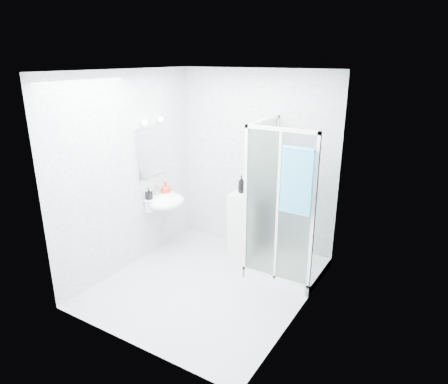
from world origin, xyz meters
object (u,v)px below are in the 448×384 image
Objects in this scene: shampoo_bottle_a at (241,184)px; soap_dispenser_black at (149,194)px; wall_basin at (165,201)px; soap_dispenser_orange at (166,188)px; storage_cabinet at (245,224)px; shower_enclosure at (281,242)px; hand_towel at (297,179)px; shampoo_bottle_b at (251,186)px.

soap_dispenser_black is (-1.04, -0.75, -0.11)m from shampoo_bottle_a.
wall_basin is 2.96× the size of soap_dispenser_orange.
soap_dispenser_black reaches higher than storage_cabinet.
shower_enclosure reaches higher than shampoo_bottle_a.
shampoo_bottle_a is at bearing 24.67° from soap_dispenser_orange.
wall_basin is at bearing -169.19° from shower_enclosure.
soap_dispenser_black is at bearing -177.12° from hand_towel.
hand_towel is at bearing -33.18° from storage_cabinet.
shampoo_bottle_b reaches higher than soap_dispenser_black.
hand_towel is 4.07× the size of soap_dispenser_orange.
hand_towel is (0.31, -0.40, 1.01)m from shower_enclosure.
wall_basin is at bearing -148.82° from shampoo_bottle_a.
shampoo_bottle_a is 1.08× the size of shampoo_bottle_b.
shampoo_bottle_b is (0.15, 0.01, -0.01)m from shampoo_bottle_a.
storage_cabinet is at bearing -169.38° from shampoo_bottle_b.
hand_towel is at bearing -2.48° from wall_basin.
soap_dispenser_black is at bearing -101.24° from soap_dispenser_orange.
hand_towel reaches higher than shampoo_bottle_b.
shampoo_bottle_b is 1.42m from soap_dispenser_black.
shampoo_bottle_a is 1.29× the size of soap_dispenser_orange.
shampoo_bottle_b is (-0.90, 0.65, -0.41)m from hand_towel.
shower_enclosure is 0.70m from storage_cabinet.
shower_enclosure is at bearing 7.02° from soap_dispenser_orange.
wall_basin is 1.19m from storage_cabinet.
shampoo_bottle_a is 1.29m from soap_dispenser_black.
shampoo_bottle_b is 1.36× the size of soap_dispenser_black.
soap_dispenser_black is at bearing -147.49° from shampoo_bottle_b.
shampoo_bottle_b is at bearing 156.60° from shower_enclosure.
wall_basin is 0.60× the size of storage_cabinet.
hand_towel is (1.97, -0.09, 0.66)m from wall_basin.
wall_basin is 0.73× the size of hand_towel.
shampoo_bottle_b is at bearing 28.07° from wall_basin.
hand_towel is 1.18m from shampoo_bottle_b.
soap_dispenser_orange is 0.30m from soap_dispenser_black.
soap_dispenser_orange is (-0.07, 0.10, 0.16)m from wall_basin.
soap_dispenser_orange reaches higher than wall_basin.
wall_basin is 2.08m from hand_towel.
shampoo_bottle_b reaches higher than wall_basin.
shower_enclosure is 0.98m from shampoo_bottle_a.
storage_cabinet is 1.53m from hand_towel.
shampoo_bottle_a reaches higher than shampoo_bottle_b.
soap_dispenser_orange reaches higher than storage_cabinet.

